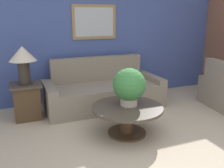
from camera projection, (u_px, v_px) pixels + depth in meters
name	position (u px, v px, depth m)	size (l,w,h in m)	color
wall_back	(94.00, 38.00, 5.28)	(7.91, 0.09, 2.60)	#42569E
couch_main	(103.00, 92.00, 5.00)	(2.30, 0.98, 0.95)	gray
coffee_table	(127.00, 114.00, 3.81)	(1.09, 1.09, 0.45)	#4C3823
side_table	(27.00, 101.00, 4.40)	(0.52, 0.52, 0.63)	#4C3823
table_lamp	(23.00, 58.00, 4.20)	(0.46, 0.46, 0.66)	#2D2823
potted_plant_on_table	(129.00, 86.00, 3.75)	(0.50, 0.50, 0.58)	beige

